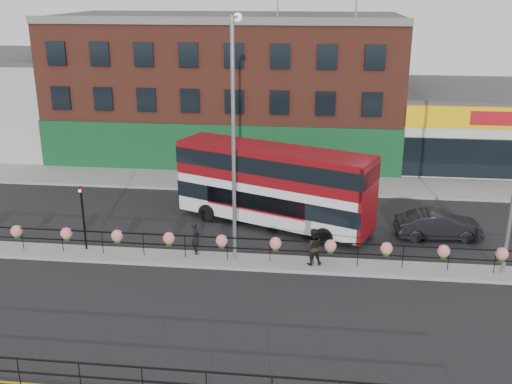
# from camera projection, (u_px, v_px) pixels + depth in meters

# --- Properties ---
(ground) EXTENTS (120.00, 120.00, 0.00)m
(ground) POSITION_uv_depth(u_px,v_px,m) (249.00, 263.00, 27.88)
(ground) COLOR black
(ground) RESTS_ON ground
(north_pavement) EXTENTS (60.00, 4.00, 0.15)m
(north_pavement) POSITION_uv_depth(u_px,v_px,m) (272.00, 183.00, 39.13)
(north_pavement) COLOR gray
(north_pavement) RESTS_ON ground
(median) EXTENTS (60.00, 1.60, 0.15)m
(median) POSITION_uv_depth(u_px,v_px,m) (249.00, 262.00, 27.86)
(median) COLOR gray
(median) RESTS_ON ground
(brick_building) EXTENTS (25.00, 12.21, 10.30)m
(brick_building) POSITION_uv_depth(u_px,v_px,m) (229.00, 85.00, 45.39)
(brick_building) COLOR brown
(brick_building) RESTS_ON ground
(supermarket) EXTENTS (15.00, 12.25, 5.30)m
(supermarket) POSITION_uv_depth(u_px,v_px,m) (498.00, 124.00, 43.97)
(supermarket) COLOR silver
(supermarket) RESTS_ON ground
(median_railing) EXTENTS (30.04, 0.56, 1.23)m
(median_railing) POSITION_uv_depth(u_px,v_px,m) (249.00, 243.00, 27.54)
(median_railing) COLOR black
(median_railing) RESTS_ON median
(south_railing) EXTENTS (20.04, 0.05, 1.12)m
(south_railing) POSITION_uv_depth(u_px,v_px,m) (142.00, 375.00, 18.30)
(south_railing) COLOR black
(south_railing) RESTS_ON south_pavement
(double_decker_bus) EXTENTS (10.83, 6.36, 4.32)m
(double_decker_bus) POSITION_uv_depth(u_px,v_px,m) (274.00, 179.00, 31.46)
(double_decker_bus) COLOR silver
(double_decker_bus) RESTS_ON ground
(car) EXTENTS (2.25, 4.56, 1.42)m
(car) POSITION_uv_depth(u_px,v_px,m) (439.00, 225.00, 30.48)
(car) COLOR black
(car) RESTS_ON ground
(pedestrian_a) EXTENTS (0.85, 0.79, 1.63)m
(pedestrian_a) POSITION_uv_depth(u_px,v_px,m) (196.00, 237.00, 28.37)
(pedestrian_a) COLOR black
(pedestrian_a) RESTS_ON median
(pedestrian_b) EXTENTS (1.13, 1.02, 1.76)m
(pedestrian_b) POSITION_uv_depth(u_px,v_px,m) (313.00, 247.00, 27.19)
(pedestrian_b) COLOR black
(pedestrian_b) RESTS_ON median
(lamp_column_west) EXTENTS (0.39, 1.93, 11.00)m
(lamp_column_west) POSITION_uv_depth(u_px,v_px,m) (234.00, 121.00, 26.19)
(lamp_column_west) COLOR gray
(lamp_column_west) RESTS_ON median
(traffic_light_median) EXTENTS (0.15, 0.28, 3.65)m
(traffic_light_median) POSITION_uv_depth(u_px,v_px,m) (82.00, 204.00, 28.32)
(traffic_light_median) COLOR black
(traffic_light_median) RESTS_ON median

